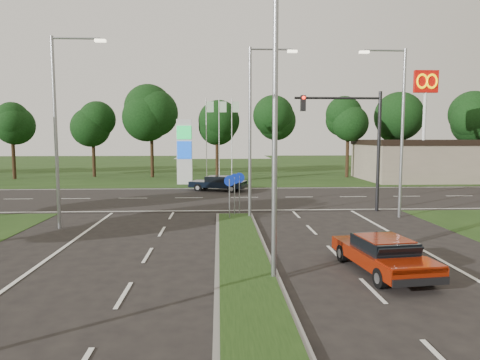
{
  "coord_description": "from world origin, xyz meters",
  "views": [
    {
      "loc": [
        -0.86,
        -6.59,
        4.35
      ],
      "look_at": [
        0.22,
        14.92,
        2.2
      ],
      "focal_mm": 32.0,
      "sensor_mm": 36.0,
      "label": 1
    }
  ],
  "objects": [
    {
      "name": "verge_far",
      "position": [
        0.0,
        55.0,
        0.0
      ],
      "size": [
        160.0,
        50.0,
        0.02
      ],
      "primitive_type": "cube",
      "color": "#1C3411",
      "rests_on": "ground"
    },
    {
      "name": "cross_road",
      "position": [
        0.0,
        24.0,
        0.0
      ],
      "size": [
        160.0,
        12.0,
        0.02
      ],
      "primitive_type": "cube",
      "color": "black",
      "rests_on": "ground"
    },
    {
      "name": "median_kerb",
      "position": [
        0.0,
        4.0,
        0.06
      ],
      "size": [
        2.0,
        26.0,
        0.12
      ],
      "primitive_type": "cube",
      "color": "slate",
      "rests_on": "ground"
    },
    {
      "name": "commercial_building",
      "position": [
        22.0,
        36.0,
        2.0
      ],
      "size": [
        16.0,
        9.0,
        4.0
      ],
      "primitive_type": "cube",
      "color": "gray",
      "rests_on": "ground"
    },
    {
      "name": "streetlight_median_near",
      "position": [
        1.0,
        6.0,
        5.08
      ],
      "size": [
        2.53,
        0.22,
        9.0
      ],
      "color": "gray",
      "rests_on": "ground"
    },
    {
      "name": "streetlight_median_far",
      "position": [
        1.0,
        16.0,
        5.08
      ],
      "size": [
        2.53,
        0.22,
        9.0
      ],
      "color": "gray",
      "rests_on": "ground"
    },
    {
      "name": "streetlight_left_far",
      "position": [
        -8.3,
        14.0,
        5.08
      ],
      "size": [
        2.53,
        0.22,
        9.0
      ],
      "color": "gray",
      "rests_on": "ground"
    },
    {
      "name": "streetlight_right_far",
      "position": [
        8.8,
        16.0,
        5.08
      ],
      "size": [
        2.53,
        0.22,
        9.0
      ],
      "rotation": [
        0.0,
        0.0,
        3.14
      ],
      "color": "gray",
      "rests_on": "ground"
    },
    {
      "name": "traffic_signal",
      "position": [
        7.19,
        18.0,
        4.65
      ],
      "size": [
        5.1,
        0.42,
        7.0
      ],
      "color": "black",
      "rests_on": "ground"
    },
    {
      "name": "median_signs",
      "position": [
        0.0,
        16.4,
        1.71
      ],
      "size": [
        1.16,
        1.76,
        2.38
      ],
      "color": "gray",
      "rests_on": "ground"
    },
    {
      "name": "gas_pylon",
      "position": [
        -3.79,
        33.05,
        3.2
      ],
      "size": [
        5.8,
        1.26,
        8.0
      ],
      "color": "silver",
      "rests_on": "ground"
    },
    {
      "name": "mcdonalds_sign",
      "position": [
        18.0,
        31.97,
        7.99
      ],
      "size": [
        2.2,
        0.47,
        10.4
      ],
      "color": "silver",
      "rests_on": "ground"
    },
    {
      "name": "treeline_far",
      "position": [
        0.1,
        39.93,
        6.83
      ],
      "size": [
        6.0,
        6.0,
        9.9
      ],
      "color": "black",
      "rests_on": "ground"
    },
    {
      "name": "red_sedan",
      "position": [
        4.41,
        6.62,
        0.63
      ],
      "size": [
        2.23,
        4.41,
        1.16
      ],
      "rotation": [
        0.0,
        0.0,
        0.12
      ],
      "color": "maroon",
      "rests_on": "ground"
    },
    {
      "name": "navy_sedan",
      "position": [
        -0.89,
        27.99,
        0.66
      ],
      "size": [
        4.81,
        3.21,
        1.23
      ],
      "rotation": [
        0.0,
        0.0,
        1.23
      ],
      "color": "black",
      "rests_on": "ground"
    }
  ]
}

